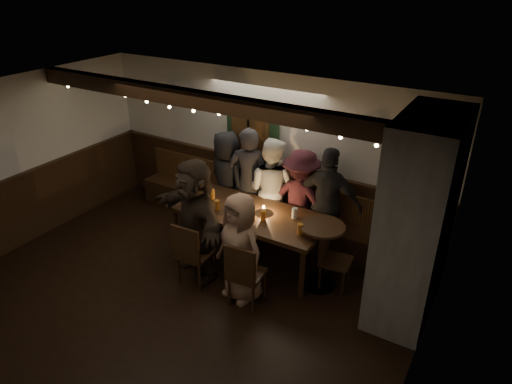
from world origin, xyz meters
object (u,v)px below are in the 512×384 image
Objects in this scene: person_a at (227,180)px; person_g at (241,248)px; chair_near_right at (244,272)px; person_b at (249,182)px; dining_table at (249,216)px; chair_end at (330,254)px; person_e at (328,203)px; person_f at (196,220)px; chair_near_left at (191,251)px; person_c at (271,189)px; person_d at (301,200)px; high_top at (321,248)px.

person_a is 1.92m from person_g.
person_b is (-0.92, 1.63, 0.38)m from chair_near_right.
dining_table is 1.30m from chair_end.
person_g is at bearing 131.82° from chair_near_right.
person_e is 0.97× the size of person_f.
person_f reaches higher than person_e.
person_e is (1.28, 1.65, 0.33)m from chair_near_left.
person_f is at bearing -157.24° from chair_end.
chair_near_right is at bearing -62.14° from dining_table.
chair_near_right is at bearing 106.10° from person_c.
chair_near_right is 0.62× the size of person_g.
dining_table is 0.82m from person_f.
person_d is at bearing 57.96° from dining_table.
chair_near_left is 1.73m from person_a.
dining_table is 1.12m from person_a.
person_b is at bearing 121.47° from dining_table.
person_d reaches higher than high_top.
person_g is at bearing 10.82° from chair_near_left.
person_e is at bearing 107.37° from high_top.
chair_end is at bearing 31.17° from high_top.
person_e is at bearing 84.38° from person_g.
person_c is at bearing 168.93° from person_b.
person_a is 0.96× the size of person_e.
chair_near_left is 0.53× the size of person_b.
chair_near_left is 1.74m from person_c.
person_e is (1.78, 0.02, 0.03)m from person_a.
chair_near_left is 1.76m from high_top.
person_b is at bearing 132.74° from person_g.
dining_table reaches higher than chair_near_left.
person_a is 1.10× the size of person_g.
person_a reaches higher than chair_near_right.
person_e is at bearing 70.64° from person_f.
person_d is 1.69m from person_f.
person_b is at bearing 119.44° from chair_near_right.
chair_near_right is 1.70m from person_d.
dining_table is at bearing 68.51° from chair_near_left.
person_d is (-0.02, 1.68, 0.27)m from chair_near_right.
person_d is (-0.80, 0.71, 0.30)m from chair_end.
chair_near_right is 2.15m from person_a.
person_g reaches higher than chair_near_right.
person_f is (-1.60, -0.65, 0.29)m from high_top.
person_g is at bearing 88.46° from person_d.
person_b is at bearing 158.79° from chair_end.
person_b is (-0.07, 1.62, 0.37)m from chair_near_left.
person_c is 0.53m from person_d.
high_top is 2.16m from person_a.
chair_end is 1.90m from person_f.
person_e is 1.96m from person_f.
person_g is at bearing -136.83° from high_top.
person_a reaches higher than person_g.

